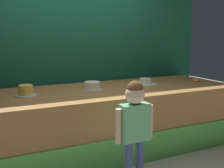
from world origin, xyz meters
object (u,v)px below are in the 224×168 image
cake_right (145,82)px  cake_left (26,91)px  donut (196,80)px  cake_center (92,86)px  child_figure (135,119)px

cake_right → cake_left: bearing=-178.3°
donut → cake_left: 2.53m
donut → cake_center: (-1.69, 0.09, 0.03)m
cake_left → cake_center: 0.84m
child_figure → cake_center: 1.08m
cake_center → cake_right: (0.84, 0.03, -0.01)m
cake_left → cake_right: (1.69, 0.05, -0.02)m
child_figure → cake_right: child_figure is taller
cake_right → cake_center: bearing=-177.8°
donut → cake_left: (-2.53, 0.07, 0.04)m
child_figure → cake_right: (0.83, 1.10, 0.15)m
donut → cake_left: size_ratio=0.43×
donut → cake_center: size_ratio=0.40×
donut → cake_center: 1.69m
cake_left → cake_center: cake_left is taller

